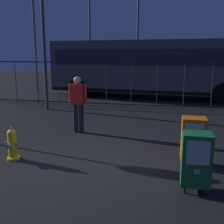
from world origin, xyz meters
TOP-DOWN VIEW (x-y plane):
  - ground_plane at (0.00, 0.00)m, footprint 60.00×60.00m
  - fire_hydrant at (-1.67, -0.07)m, footprint 0.33×0.32m
  - newspaper_box_primary at (2.18, 0.45)m, footprint 0.48×0.42m
  - newspaper_box_secondary at (2.15, -0.68)m, footprint 0.48×0.42m
  - pedestrian at (-0.96, 2.28)m, footprint 0.55×0.22m
  - fence_barrier at (0.00, 6.62)m, footprint 18.03×0.04m
  - bus_near at (0.54, 9.62)m, footprint 10.67×3.44m
  - street_light_near_left at (-0.67, 14.04)m, footprint 0.32×0.32m
  - street_light_near_right at (-3.84, 13.17)m, footprint 0.32×0.32m
  - street_light_far_left at (-6.27, 10.00)m, footprint 0.32×0.32m

SIDE VIEW (x-z plane):
  - ground_plane at x=0.00m, z-range 0.00..0.00m
  - fire_hydrant at x=-1.67m, z-range -0.02..0.72m
  - newspaper_box_primary at x=2.18m, z-range 0.06..1.08m
  - newspaper_box_secondary at x=2.15m, z-range 0.06..1.08m
  - pedestrian at x=-0.96m, z-range 0.11..1.78m
  - fence_barrier at x=0.00m, z-range 0.02..2.02m
  - bus_near at x=0.54m, z-range 0.21..3.21m
  - street_light_near_left at x=-0.67m, z-range 0.55..7.07m
  - street_light_far_left at x=-6.27m, z-range 0.57..7.99m
  - street_light_near_right at x=-3.84m, z-range 0.58..9.19m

